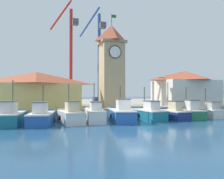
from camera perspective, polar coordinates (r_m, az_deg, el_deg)
The scene contains 16 objects.
ground_plane at distance 20.83m, azimuth 6.17°, elevation -9.29°, with size 300.00×300.00×0.00m, color navy.
quay_wharf at distance 46.79m, azimuth -7.49°, elevation -3.95°, with size 120.00×40.00×1.07m, color #A89E89.
fishing_boat_far_left at distance 23.03m, azimuth -24.90°, elevation -6.46°, with size 2.63×5.17×4.31m.
fishing_boat_left_outer at distance 22.32m, azimuth -17.90°, elevation -6.76°, with size 2.88×5.47×3.78m.
fishing_boat_left_inner at distance 22.66m, azimuth -10.88°, elevation -6.63°, with size 2.45×5.00×4.03m.
fishing_boat_mid_left at distance 23.25m, azimuth -4.52°, elevation -6.47°, with size 2.33×5.15×4.11m.
fishing_boat_center at distance 23.18m, azimuth 2.50°, elevation -6.36°, with size 2.89×5.44×3.78m.
fishing_boat_mid_right at distance 25.19m, azimuth 9.28°, elevation -6.10°, with size 2.50×5.33×3.75m.
fishing_boat_right_inner at distance 26.28m, azimuth 15.26°, elevation -5.94°, with size 2.33×4.68×4.31m.
fishing_boat_right_outer at distance 28.32m, azimuth 19.44°, elevation -5.53°, with size 2.80×5.30×3.80m.
fishing_boat_far_right at distance 29.75m, azimuth 23.94°, elevation -5.36°, with size 2.30×4.26×3.62m.
clock_tower at distance 31.86m, azimuth -0.11°, elevation 6.86°, with size 3.57×3.57×13.43m.
warehouse_left at distance 31.14m, azimuth -19.10°, elevation 0.02°, with size 11.50×7.18×4.79m.
warehouse_right at distance 37.13m, azimuth 18.60°, elevation 0.45°, with size 9.37×6.98×5.51m.
port_crane_near at distance 39.83m, azimuth -3.58°, elevation 5.67°, with size 3.31×9.77×17.63m.
port_crane_far at distance 39.41m, azimuth -10.84°, elevation 5.88°, with size 4.59×7.20×18.49m.
Camera 1 is at (-8.36, -18.83, 3.05)m, focal length 35.00 mm.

